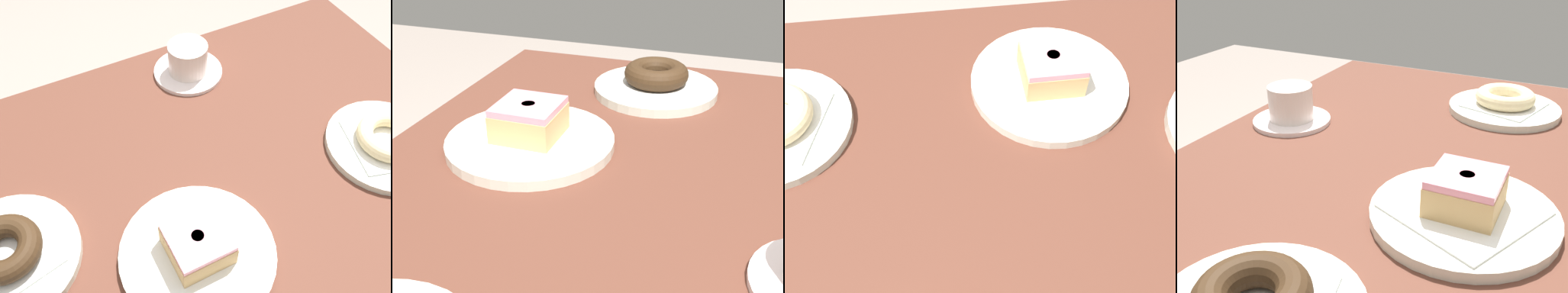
{
  "view_description": "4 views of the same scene",
  "coord_description": "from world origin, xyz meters",
  "views": [
    {
      "loc": [
        -0.24,
        -0.4,
        1.39
      ],
      "look_at": [
        -0.02,
        0.02,
        0.81
      ],
      "focal_mm": 40.84,
      "sensor_mm": 36.0,
      "label": 1
    },
    {
      "loc": [
        0.48,
        0.14,
        1.11
      ],
      "look_at": [
        -0.04,
        -0.04,
        0.81
      ],
      "focal_mm": 46.99,
      "sensor_mm": 36.0,
      "label": 2
    },
    {
      "loc": [
        0.07,
        0.35,
        1.31
      ],
      "look_at": [
        0.02,
        -0.02,
        0.8
      ],
      "focal_mm": 44.31,
      "sensor_mm": 36.0,
      "label": 3
    },
    {
      "loc": [
        -0.59,
        -0.25,
        1.11
      ],
      "look_at": [
        -0.02,
        0.02,
        0.81
      ],
      "focal_mm": 43.55,
      "sensor_mm": 36.0,
      "label": 4
    }
  ],
  "objects": [
    {
      "name": "donut_sugar_ring",
      "position": [
        0.3,
        -0.11,
        0.8
      ],
      "size": [
        0.11,
        0.11,
        0.03
      ],
      "primitive_type": "torus",
      "color": "beige",
      "rests_on": "napkin_sugar_ring"
    },
    {
      "name": "napkin_glazed_square",
      "position": [
        -0.1,
        -0.14,
        0.78
      ],
      "size": [
        0.21,
        0.21,
        0.0
      ],
      "primitive_type": "cube",
      "rotation": [
        0.0,
        0.0,
        -0.42
      ],
      "color": "white",
      "rests_on": "plate_glazed_square"
    },
    {
      "name": "table",
      "position": [
        0.0,
        0.0,
        0.67
      ],
      "size": [
        1.01,
        0.68,
        0.77
      ],
      "color": "brown",
      "rests_on": "ground_plane"
    },
    {
      "name": "plate_glazed_square",
      "position": [
        -0.1,
        -0.14,
        0.78
      ],
      "size": [
        0.24,
        0.24,
        0.01
      ],
      "primitive_type": "cylinder",
      "color": "silver",
      "rests_on": "table"
    },
    {
      "name": "plate_sugar_ring",
      "position": [
        0.3,
        -0.11,
        0.78
      ],
      "size": [
        0.21,
        0.21,
        0.01
      ],
      "primitive_type": "cylinder",
      "color": "silver",
      "rests_on": "table"
    },
    {
      "name": "napkin_chocolate_ring",
      "position": [
        -0.35,
        -0.02,
        0.79
      ],
      "size": [
        0.15,
        0.15,
        0.0
      ],
      "primitive_type": "cube",
      "rotation": [
        0.0,
        0.0,
        0.22
      ],
      "color": "white",
      "rests_on": "plate_chocolate_ring"
    },
    {
      "name": "donut_glazed_square",
      "position": [
        -0.1,
        -0.14,
        0.81
      ],
      "size": [
        0.09,
        0.09,
        0.05
      ],
      "color": "tan",
      "rests_on": "napkin_glazed_square"
    },
    {
      "name": "plate_chocolate_ring",
      "position": [
        -0.35,
        -0.02,
        0.78
      ],
      "size": [
        0.21,
        0.21,
        0.02
      ],
      "primitive_type": "cylinder",
      "color": "silver",
      "rests_on": "table"
    },
    {
      "name": "donut_chocolate_ring",
      "position": [
        -0.35,
        -0.02,
        0.8
      ],
      "size": [
        0.11,
        0.11,
        0.04
      ],
      "primitive_type": "torus",
      "color": "#362313",
      "rests_on": "napkin_chocolate_ring"
    },
    {
      "name": "coffee_cup",
      "position": [
        0.07,
        0.24,
        0.8
      ],
      "size": [
        0.14,
        0.14,
        0.07
      ],
      "color": "silver",
      "rests_on": "table"
    },
    {
      "name": "napkin_sugar_ring",
      "position": [
        0.3,
        -0.11,
        0.78
      ],
      "size": [
        0.16,
        0.16,
        0.0
      ],
      "primitive_type": "cube",
      "rotation": [
        0.0,
        0.0,
        -0.28
      ],
      "color": "white",
      "rests_on": "plate_sugar_ring"
    }
  ]
}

